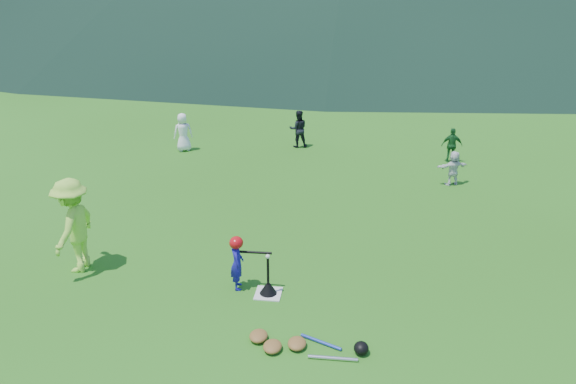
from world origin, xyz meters
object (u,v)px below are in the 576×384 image
object	(u,v)px
fielder_b	(298,129)
fielder_d	(453,168)
fielder_c	(452,145)
equipment_pile	(297,344)
home_plate	(268,294)
batting_tee	(268,288)
adult_coach	(74,226)
batter_child	(237,263)
fielder_a	(183,132)

from	to	relation	value
fielder_b	fielder_d	bearing A→B (deg)	133.21
fielder_c	equipment_pile	bearing A→B (deg)	67.45
fielder_c	fielder_b	bearing A→B (deg)	-12.48
home_plate	fielder_c	bearing A→B (deg)	62.14
batting_tee	equipment_pile	size ratio (longest dim) A/B	0.38
home_plate	fielder_d	size ratio (longest dim) A/B	0.50
adult_coach	fielder_d	distance (m)	9.22
batter_child	fielder_c	bearing A→B (deg)	-46.26
fielder_d	batting_tee	world-z (taller)	fielder_d
fielder_d	batting_tee	distance (m)	6.93
fielder_b	fielder_c	xyz separation A→B (m)	(4.52, -0.83, -0.08)
fielder_c	home_plate	bearing A→B (deg)	60.04
batter_child	batting_tee	xyz separation A→B (m)	(0.57, -0.14, -0.35)
batter_child	fielder_a	size ratio (longest dim) A/B	0.83
fielder_a	batting_tee	xyz separation A→B (m)	(3.91, -7.59, -0.45)
fielder_b	batting_tee	xyz separation A→B (m)	(0.50, -8.44, -0.45)
fielder_c	batting_tee	bearing A→B (deg)	60.04
fielder_a	fielder_c	bearing A→B (deg)	154.03
home_plate	equipment_pile	xyz separation A→B (m)	(0.67, -1.38, 0.06)
fielder_a	equipment_pile	world-z (taller)	fielder_a
adult_coach	equipment_pile	bearing A→B (deg)	68.83
fielder_d	fielder_c	bearing A→B (deg)	-118.82
adult_coach	fielder_c	world-z (taller)	adult_coach
batting_tee	fielder_a	bearing A→B (deg)	117.23
fielder_d	equipment_pile	world-z (taller)	fielder_d
fielder_d	batting_tee	xyz separation A→B (m)	(-3.83, -5.77, -0.32)
fielder_a	batter_child	bearing A→B (deg)	88.01
home_plate	batter_child	world-z (taller)	batter_child
batter_child	fielder_c	xyz separation A→B (m)	(4.59, 7.47, 0.02)
equipment_pile	fielder_b	bearing A→B (deg)	96.76
fielder_b	equipment_pile	bearing A→B (deg)	81.61
batting_tee	home_plate	bearing A→B (deg)	0.00
fielder_d	fielder_a	bearing A→B (deg)	-36.01
batter_child	fielder_d	distance (m)	7.15
fielder_b	fielder_d	distance (m)	5.08
batter_child	equipment_pile	distance (m)	2.01
batter_child	equipment_pile	world-z (taller)	batter_child
home_plate	fielder_c	distance (m)	8.62
adult_coach	fielder_a	world-z (taller)	adult_coach
adult_coach	fielder_c	xyz separation A→B (m)	(7.67, 7.23, -0.39)
adult_coach	fielder_c	size ratio (longest dim) A/B	1.79
fielder_b	equipment_pile	world-z (taller)	fielder_b
adult_coach	equipment_pile	world-z (taller)	adult_coach
fielder_c	batting_tee	size ratio (longest dim) A/B	1.47
adult_coach	batting_tee	distance (m)	3.75
adult_coach	fielder_d	world-z (taller)	adult_coach
home_plate	fielder_d	bearing A→B (deg)	56.45
batter_child	batting_tee	size ratio (longest dim) A/B	1.42
batter_child	fielder_b	world-z (taller)	fielder_b
adult_coach	fielder_b	size ratio (longest dim) A/B	1.55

